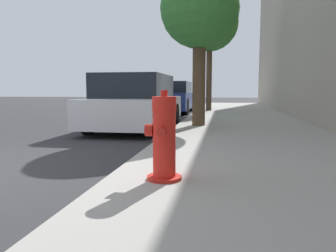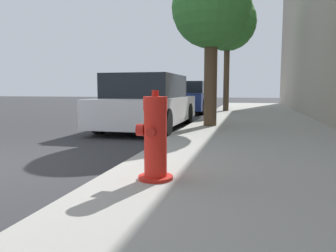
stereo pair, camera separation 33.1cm
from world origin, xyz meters
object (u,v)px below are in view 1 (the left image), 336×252
(fire_hydrant, at_px, (164,139))
(street_tree_far, at_px, (210,23))
(parked_car_near, at_px, (137,103))
(street_tree_near, at_px, (200,11))
(parked_car_mid, at_px, (172,97))

(fire_hydrant, bearing_deg, street_tree_far, 90.40)
(parked_car_near, distance_m, street_tree_far, 7.11)
(fire_hydrant, distance_m, street_tree_far, 11.78)
(street_tree_far, bearing_deg, street_tree_near, -89.74)
(parked_car_near, height_order, street_tree_near, street_tree_near)
(parked_car_mid, bearing_deg, parked_car_near, -89.66)
(parked_car_near, bearing_deg, fire_hydrant, -71.89)
(fire_hydrant, distance_m, parked_car_near, 5.42)
(parked_car_near, height_order, street_tree_far, street_tree_far)
(fire_hydrant, height_order, street_tree_far, street_tree_far)
(parked_car_near, xyz_separation_m, street_tree_near, (1.63, 0.04, 2.30))
(parked_car_mid, distance_m, street_tree_near, 6.73)
(parked_car_mid, height_order, street_tree_near, street_tree_near)
(street_tree_near, bearing_deg, parked_car_near, -178.67)
(fire_hydrant, relative_size, parked_car_mid, 0.22)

